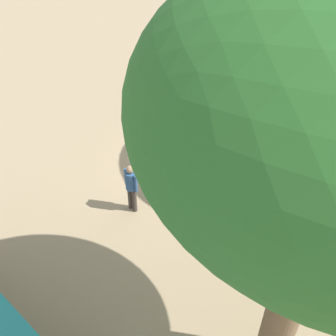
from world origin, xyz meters
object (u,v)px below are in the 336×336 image
object	(u,v)px
person_handler	(131,185)
picnic_table_far	(335,222)
picnic_table_near	(171,88)
elephant	(189,148)
wooden_bench	(212,122)

from	to	relation	value
person_handler	picnic_table_far	xyz separation A→B (m)	(-4.80, -2.84, -0.36)
picnic_table_near	picnic_table_far	world-z (taller)	same
elephant	person_handler	bearing A→B (deg)	-176.15
elephant	picnic_table_far	world-z (taller)	elephant
elephant	picnic_table_far	size ratio (longest dim) A/B	1.15
elephant	picnic_table_near	size ratio (longest dim) A/B	1.19
picnic_table_near	person_handler	bearing A→B (deg)	-37.77
wooden_bench	picnic_table_far	bearing A→B (deg)	-135.85
wooden_bench	picnic_table_far	xyz separation A→B (m)	(-5.49, 1.91, 0.12)
wooden_bench	picnic_table_near	size ratio (longest dim) A/B	0.74
wooden_bench	picnic_table_far	world-z (taller)	wooden_bench
elephant	wooden_bench	distance (m)	2.59
elephant	picnic_table_near	bearing A→B (deg)	55.68
person_handler	wooden_bench	bearing A→B (deg)	11.16
wooden_bench	picnic_table_near	bearing A→B (deg)	48.62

